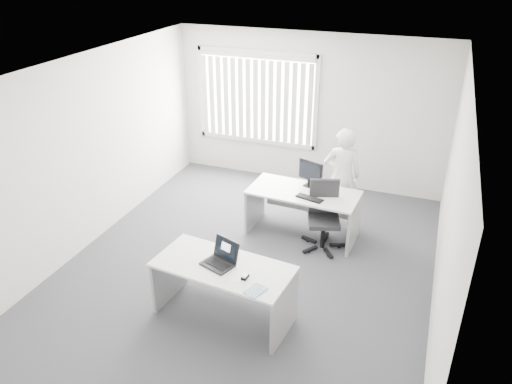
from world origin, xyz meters
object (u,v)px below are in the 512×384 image
at_px(person, 342,177).
at_px(laptop, 217,255).
at_px(desk_near, 223,280).
at_px(monitor, 311,174).
at_px(office_chair, 323,227).
at_px(desk_far, 303,204).

xyz_separation_m(person, laptop, (-0.88, -2.82, 0.08)).
bearing_deg(desk_near, monitor, 86.37).
xyz_separation_m(office_chair, monitor, (-0.34, 0.41, 0.65)).
bearing_deg(desk_near, laptop, -150.55).
bearing_deg(person, laptop, 55.67).
relative_size(person, monitor, 3.84).
bearing_deg(office_chair, desk_near, -128.81).
relative_size(office_chair, person, 0.64).
distance_m(desk_far, monitor, 0.47).
distance_m(person, laptop, 2.95).
distance_m(office_chair, monitor, 0.83).
bearing_deg(desk_near, office_chair, 75.52).
bearing_deg(office_chair, laptop, -130.05).
xyz_separation_m(desk_near, monitor, (0.41, 2.39, 0.43)).
bearing_deg(office_chair, person, 66.43).
xyz_separation_m(person, monitor, (-0.41, -0.40, 0.16)).
bearing_deg(desk_near, desk_far, 86.59).
xyz_separation_m(desk_near, office_chair, (0.75, 1.99, -0.22)).
distance_m(desk_far, person, 0.80).
height_order(desk_far, office_chair, office_chair).
height_order(person, laptop, person).
bearing_deg(person, desk_near, 56.64).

